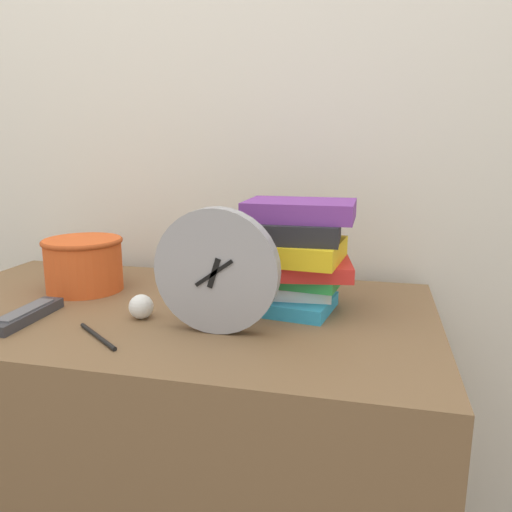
{
  "coord_description": "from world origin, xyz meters",
  "views": [
    {
      "loc": [
        0.42,
        -0.62,
        1.07
      ],
      "look_at": [
        0.2,
        0.29,
        0.86
      ],
      "focal_mm": 35.0,
      "sensor_mm": 36.0,
      "label": 1
    }
  ],
  "objects_px": {
    "basket": "(84,262)",
    "crumpled_paper_ball": "(141,307)",
    "desk_clock": "(217,271)",
    "book_stack": "(292,253)",
    "pen": "(98,336)",
    "tv_remote": "(26,315)"
  },
  "relations": [
    {
      "from": "basket",
      "to": "book_stack",
      "type": "bearing_deg",
      "value": -1.45
    },
    {
      "from": "basket",
      "to": "pen",
      "type": "xyz_separation_m",
      "value": [
        0.19,
        -0.26,
        -0.06
      ]
    },
    {
      "from": "book_stack",
      "to": "basket",
      "type": "xyz_separation_m",
      "value": [
        -0.49,
        0.01,
        -0.05
      ]
    },
    {
      "from": "desk_clock",
      "to": "basket",
      "type": "distance_m",
      "value": 0.43
    },
    {
      "from": "desk_clock",
      "to": "pen",
      "type": "distance_m",
      "value": 0.24
    },
    {
      "from": "basket",
      "to": "crumpled_paper_ball",
      "type": "relative_size",
      "value": 3.78
    },
    {
      "from": "book_stack",
      "to": "desk_clock",
      "type": "bearing_deg",
      "value": -122.19
    },
    {
      "from": "book_stack",
      "to": "basket",
      "type": "distance_m",
      "value": 0.5
    },
    {
      "from": "book_stack",
      "to": "pen",
      "type": "xyz_separation_m",
      "value": [
        -0.3,
        -0.25,
        -0.11
      ]
    },
    {
      "from": "tv_remote",
      "to": "crumpled_paper_ball",
      "type": "distance_m",
      "value": 0.22
    },
    {
      "from": "book_stack",
      "to": "tv_remote",
      "type": "bearing_deg",
      "value": -157.67
    },
    {
      "from": "desk_clock",
      "to": "basket",
      "type": "bearing_deg",
      "value": 154.51
    },
    {
      "from": "desk_clock",
      "to": "pen",
      "type": "bearing_deg",
      "value": -157.54
    },
    {
      "from": "book_stack",
      "to": "pen",
      "type": "height_order",
      "value": "book_stack"
    },
    {
      "from": "tv_remote",
      "to": "book_stack",
      "type": "bearing_deg",
      "value": 22.33
    },
    {
      "from": "desk_clock",
      "to": "pen",
      "type": "relative_size",
      "value": 1.89
    },
    {
      "from": "basket",
      "to": "crumpled_paper_ball",
      "type": "height_order",
      "value": "basket"
    },
    {
      "from": "tv_remote",
      "to": "crumpled_paper_ball",
      "type": "height_order",
      "value": "crumpled_paper_ball"
    },
    {
      "from": "desk_clock",
      "to": "tv_remote",
      "type": "distance_m",
      "value": 0.4
    },
    {
      "from": "tv_remote",
      "to": "pen",
      "type": "relative_size",
      "value": 1.5
    },
    {
      "from": "desk_clock",
      "to": "tv_remote",
      "type": "height_order",
      "value": "desk_clock"
    },
    {
      "from": "book_stack",
      "to": "crumpled_paper_ball",
      "type": "xyz_separation_m",
      "value": [
        -0.28,
        -0.14,
        -0.09
      ]
    }
  ]
}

